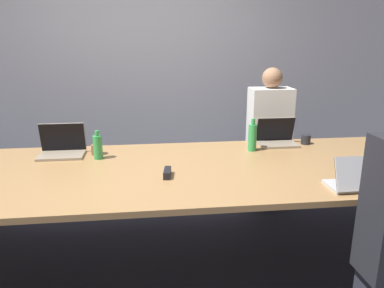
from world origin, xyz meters
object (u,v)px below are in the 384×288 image
(cup_far_right, at_px, (306,139))
(laptop_far_midleft, at_px, (62,146))
(laptop_far_right, at_px, (276,137))
(person_far_right, at_px, (269,142))
(stapler, at_px, (167,173))
(cup_far_midleft, at_px, (97,149))
(bottle_far_right, at_px, (252,137))
(bottle_far_midleft, at_px, (98,147))
(laptop_near_right, at_px, (358,180))

(cup_far_right, relative_size, laptop_far_midleft, 0.24)
(laptop_far_right, bearing_deg, laptop_far_midleft, -176.99)
(person_far_right, bearing_deg, stapler, -135.44)
(person_far_right, height_order, cup_far_midleft, person_far_right)
(person_far_right, relative_size, laptop_far_midleft, 3.93)
(bottle_far_right, relative_size, laptop_far_midleft, 0.77)
(person_far_right, bearing_deg, bottle_far_midleft, -159.44)
(bottle_far_midleft, distance_m, laptop_near_right, 1.86)
(laptop_far_right, distance_m, bottle_far_midleft, 1.53)
(laptop_far_right, xyz_separation_m, stapler, (-1.01, -0.69, -0.04))
(laptop_near_right, xyz_separation_m, stapler, (-1.16, 0.37, -0.04))
(laptop_far_right, distance_m, cup_far_midleft, 1.55)
(laptop_far_right, height_order, stapler, laptop_far_right)
(laptop_near_right, bearing_deg, stapler, -17.69)
(bottle_far_midleft, height_order, stapler, bottle_far_midleft)
(bottle_far_right, distance_m, bottle_far_midleft, 1.25)
(laptop_near_right, bearing_deg, cup_far_midleft, -29.01)
(laptop_near_right, relative_size, stapler, 2.21)
(cup_far_right, distance_m, cup_far_midleft, 1.80)
(cup_far_right, xyz_separation_m, bottle_far_right, (-0.53, -0.14, 0.08))
(stapler, bearing_deg, laptop_far_right, 42.19)
(bottle_far_midleft, xyz_separation_m, stapler, (0.51, -0.45, -0.07))
(laptop_far_right, distance_m, bottle_far_right, 0.32)
(cup_far_right, bearing_deg, laptop_far_midleft, -178.10)
(laptop_far_right, relative_size, bottle_far_right, 1.25)
(person_far_right, xyz_separation_m, laptop_near_right, (0.10, -1.41, 0.14))
(laptop_near_right, bearing_deg, person_far_right, -85.82)
(cup_far_right, bearing_deg, laptop_near_right, -95.91)
(person_far_right, distance_m, bottle_far_midleft, 1.68)
(laptop_far_right, xyz_separation_m, person_far_right, (0.05, 0.35, -0.15))
(person_far_right, height_order, bottle_far_midleft, person_far_right)
(cup_far_right, bearing_deg, bottle_far_right, -165.27)
(bottle_far_right, bearing_deg, stapler, -144.80)
(laptop_far_midleft, height_order, stapler, laptop_far_midleft)
(bottle_far_midleft, bearing_deg, cup_far_midleft, 101.91)
(laptop_far_midleft, relative_size, stapler, 2.30)
(cup_far_right, xyz_separation_m, bottle_far_midleft, (-1.78, -0.21, 0.05))
(bottle_far_right, bearing_deg, person_far_right, 58.48)
(laptop_far_right, distance_m, laptop_near_right, 1.07)
(cup_far_midleft, relative_size, stapler, 0.58)
(laptop_far_right, distance_m, person_far_right, 0.39)
(person_far_right, height_order, bottle_far_right, person_far_right)
(laptop_far_right, bearing_deg, person_far_right, 81.67)
(cup_far_right, relative_size, bottle_far_right, 0.31)
(person_far_right, bearing_deg, cup_far_midleft, -163.53)
(laptop_far_midleft, xyz_separation_m, bottle_far_midleft, (0.30, -0.14, 0.02))
(person_far_right, distance_m, stapler, 1.49)
(cup_far_midleft, bearing_deg, laptop_near_right, -29.01)
(cup_far_right, bearing_deg, cup_far_midleft, -177.15)
(laptop_far_midleft, xyz_separation_m, cup_far_midleft, (0.27, -0.02, -0.03))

